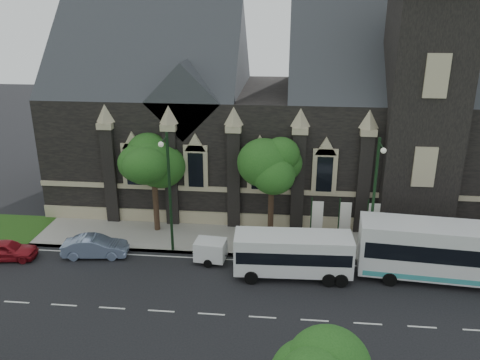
# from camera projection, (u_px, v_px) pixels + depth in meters

# --- Properties ---
(ground) EXTENTS (160.00, 160.00, 0.00)m
(ground) POSITION_uv_depth(u_px,v_px,m) (211.00, 314.00, 28.50)
(ground) COLOR black
(ground) RESTS_ON ground
(sidewalk) EXTENTS (80.00, 5.00, 0.15)m
(sidewalk) POSITION_uv_depth(u_px,v_px,m) (231.00, 239.00, 37.35)
(sidewalk) COLOR #9A968C
(sidewalk) RESTS_ON ground
(museum) EXTENTS (40.00, 17.70, 29.90)m
(museum) POSITION_uv_depth(u_px,v_px,m) (300.00, 111.00, 42.76)
(museum) COLOR black
(museum) RESTS_ON ground
(tree_walk_right) EXTENTS (4.08, 4.08, 7.80)m
(tree_walk_right) POSITION_uv_depth(u_px,v_px,m) (275.00, 165.00, 36.21)
(tree_walk_right) COLOR black
(tree_walk_right) RESTS_ON ground
(tree_walk_left) EXTENTS (3.91, 3.91, 7.64)m
(tree_walk_left) POSITION_uv_depth(u_px,v_px,m) (157.00, 162.00, 37.08)
(tree_walk_left) COLOR black
(tree_walk_left) RESTS_ON ground
(street_lamp_near) EXTENTS (0.36, 1.88, 9.00)m
(street_lamp_near) POSITION_uv_depth(u_px,v_px,m) (375.00, 195.00, 32.43)
(street_lamp_near) COLOR black
(street_lamp_near) RESTS_ON ground
(street_lamp_mid) EXTENTS (0.36, 1.88, 9.00)m
(street_lamp_mid) POSITION_uv_depth(u_px,v_px,m) (169.00, 187.00, 33.75)
(street_lamp_mid) COLOR black
(street_lamp_mid) RESTS_ON ground
(banner_flag_left) EXTENTS (0.90, 0.10, 4.00)m
(banner_flag_left) POSITION_uv_depth(u_px,v_px,m) (315.00, 218.00, 35.50)
(banner_flag_left) COLOR black
(banner_flag_left) RESTS_ON ground
(banner_flag_center) EXTENTS (0.90, 0.10, 4.00)m
(banner_flag_center) POSITION_uv_depth(u_px,v_px,m) (343.00, 219.00, 35.31)
(banner_flag_center) COLOR black
(banner_flag_center) RESTS_ON ground
(banner_flag_right) EXTENTS (0.90, 0.10, 4.00)m
(banner_flag_right) POSITION_uv_depth(u_px,v_px,m) (371.00, 220.00, 35.12)
(banner_flag_right) COLOR black
(banner_flag_right) RESTS_ON ground
(tour_coach) EXTENTS (13.52, 3.99, 3.89)m
(tour_coach) POSITION_uv_depth(u_px,v_px,m) (466.00, 253.00, 31.13)
(tour_coach) COLOR silver
(tour_coach) RESTS_ON ground
(shuttle_bus) EXTENTS (7.76, 2.94, 2.96)m
(shuttle_bus) POSITION_uv_depth(u_px,v_px,m) (293.00, 253.00, 31.97)
(shuttle_bus) COLOR silver
(shuttle_bus) RESTS_ON ground
(box_trailer) EXTENTS (3.10, 1.83, 1.62)m
(box_trailer) POSITION_uv_depth(u_px,v_px,m) (211.00, 250.00, 33.96)
(box_trailer) COLOR silver
(box_trailer) RESTS_ON ground
(sedan) EXTENTS (4.74, 2.12, 1.51)m
(sedan) POSITION_uv_depth(u_px,v_px,m) (95.00, 247.00, 34.78)
(sedan) COLOR #7587A9
(sedan) RESTS_ON ground
(car_far_red) EXTENTS (4.37, 2.19, 1.43)m
(car_far_red) POSITION_uv_depth(u_px,v_px,m) (6.00, 250.00, 34.39)
(car_far_red) COLOR maroon
(car_far_red) RESTS_ON ground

